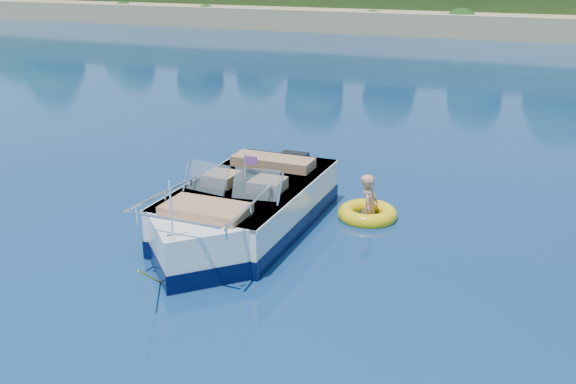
# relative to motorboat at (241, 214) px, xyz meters

# --- Properties ---
(ground) EXTENTS (160.00, 160.00, 0.00)m
(ground) POSITION_rel_motorboat_xyz_m (0.21, -0.46, -0.41)
(ground) COLOR #0A1B49
(ground) RESTS_ON ground
(motorboat) EXTENTS (2.32, 6.30, 2.10)m
(motorboat) POSITION_rel_motorboat_xyz_m (0.00, 0.00, 0.00)
(motorboat) COLOR white
(motorboat) RESTS_ON ground
(tow_tube) EXTENTS (1.63, 1.63, 0.33)m
(tow_tube) POSITION_rel_motorboat_xyz_m (2.06, 1.69, -0.32)
(tow_tube) COLOR yellow
(tow_tube) RESTS_ON ground
(boy) EXTENTS (0.42, 0.83, 1.59)m
(boy) POSITION_rel_motorboat_xyz_m (2.10, 1.72, -0.41)
(boy) COLOR tan
(boy) RESTS_ON ground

